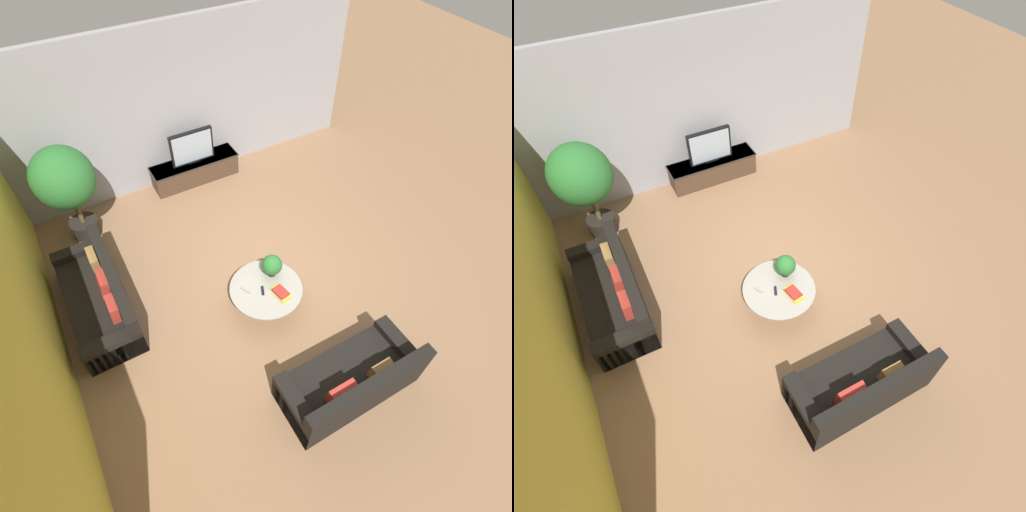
# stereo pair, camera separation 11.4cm
# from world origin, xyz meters

# --- Properties ---
(ground_plane) EXTENTS (24.00, 24.00, 0.00)m
(ground_plane) POSITION_xyz_m (0.00, 0.00, 0.00)
(ground_plane) COLOR #8C6647
(back_wall_stone) EXTENTS (7.40, 0.12, 3.00)m
(back_wall_stone) POSITION_xyz_m (0.00, 3.26, 1.50)
(back_wall_stone) COLOR #939399
(back_wall_stone) RESTS_ON ground
(side_wall_left) EXTENTS (0.12, 7.40, 3.00)m
(side_wall_left) POSITION_xyz_m (-3.26, 0.20, 1.50)
(side_wall_left) COLOR gold
(side_wall_left) RESTS_ON ground
(media_console) EXTENTS (1.80, 0.50, 0.46)m
(media_console) POSITION_xyz_m (0.04, 2.94, 0.24)
(media_console) COLOR #473323
(media_console) RESTS_ON ground
(television) EXTENTS (0.88, 0.13, 0.67)m
(television) POSITION_xyz_m (0.04, 2.94, 0.79)
(television) COLOR black
(television) RESTS_ON media_console
(coffee_table) EXTENTS (1.12, 1.12, 0.42)m
(coffee_table) POSITION_xyz_m (-0.26, -0.48, 0.30)
(coffee_table) COLOR #756656
(coffee_table) RESTS_ON ground
(couch_by_wall) EXTENTS (0.84, 2.08, 0.84)m
(couch_by_wall) POSITION_xyz_m (-2.52, 0.68, 0.29)
(couch_by_wall) COLOR black
(couch_by_wall) RESTS_ON ground
(couch_near_entry) EXTENTS (1.87, 0.84, 0.84)m
(couch_near_entry) POSITION_xyz_m (0.01, -2.25, 0.28)
(couch_near_entry) COLOR black
(couch_near_entry) RESTS_ON ground
(potted_palm_tall) EXTENTS (1.01, 1.01, 1.82)m
(potted_palm_tall) POSITION_xyz_m (-2.34, 2.48, 1.21)
(potted_palm_tall) COLOR black
(potted_palm_tall) RESTS_ON ground
(potted_plant_tabletop) EXTENTS (0.32, 0.32, 0.38)m
(potted_plant_tabletop) POSITION_xyz_m (-0.04, -0.29, 0.64)
(potted_plant_tabletop) COLOR black
(potted_plant_tabletop) RESTS_ON coffee_table
(book_stack) EXTENTS (0.20, 0.34, 0.08)m
(book_stack) POSITION_xyz_m (-0.12, -0.68, 0.46)
(book_stack) COLOR gold
(book_stack) RESTS_ON coffee_table
(remote_black) EXTENTS (0.10, 0.16, 0.02)m
(remote_black) POSITION_xyz_m (-0.33, -0.50, 0.43)
(remote_black) COLOR black
(remote_black) RESTS_ON coffee_table
(remote_silver) EXTENTS (0.10, 0.16, 0.02)m
(remote_silver) POSITION_xyz_m (-0.55, -0.36, 0.43)
(remote_silver) COLOR gray
(remote_silver) RESTS_ON coffee_table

